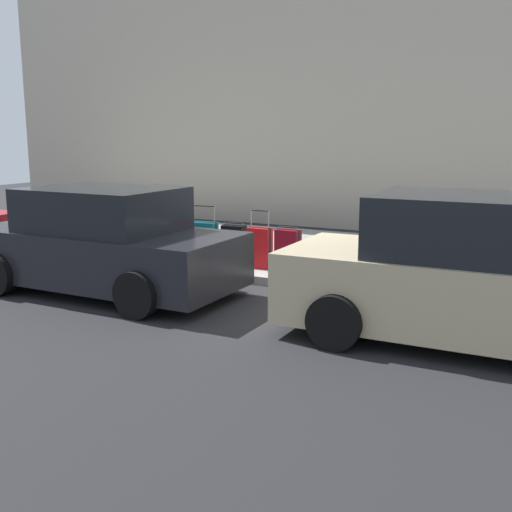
{
  "coord_description": "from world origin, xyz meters",
  "views": [
    {
      "loc": [
        -3.73,
        8.68,
        2.41
      ],
      "look_at": [
        0.28,
        0.67,
        0.63
      ],
      "focal_mm": 43.64,
      "sensor_mm": 36.0,
      "label": 1
    }
  ],
  "objects_px": {
    "suitcase_black_1": "(465,270)",
    "suitcase_teal_2": "(426,261)",
    "suitcase_red_0": "(506,270)",
    "parked_car_beige_0": "(476,277)",
    "parked_car_charcoal_1": "(104,244)",
    "fire_hydrant": "(111,229)",
    "suitcase_navy_3": "(390,259)",
    "suitcase_black_8": "(234,245)",
    "suitcase_navy_10": "(179,240)",
    "suitcase_teal_9": "(204,242)",
    "suitcase_silver_11": "(155,235)",
    "suitcase_red_7": "(260,248)",
    "suitcase_silver_4": "(352,261)",
    "suitcase_maroon_6": "(288,250)",
    "bollard_post": "(75,231)",
    "suitcase_olive_5": "(320,258)"
  },
  "relations": [
    {
      "from": "parked_car_charcoal_1",
      "to": "suitcase_olive_5",
      "type": "bearing_deg",
      "value": -142.75
    },
    {
      "from": "suitcase_red_0",
      "to": "parked_car_beige_0",
      "type": "xyz_separation_m",
      "value": [
        0.16,
        2.07,
        0.32
      ]
    },
    {
      "from": "suitcase_teal_2",
      "to": "parked_car_beige_0",
      "type": "xyz_separation_m",
      "value": [
        -0.95,
        2.01,
        0.28
      ]
    },
    {
      "from": "suitcase_teal_2",
      "to": "fire_hydrant",
      "type": "distance_m",
      "value": 6.02
    },
    {
      "from": "suitcase_silver_11",
      "to": "parked_car_beige_0",
      "type": "xyz_separation_m",
      "value": [
        -5.99,
        2.13,
        0.27
      ]
    },
    {
      "from": "suitcase_black_1",
      "to": "suitcase_teal_2",
      "type": "xyz_separation_m",
      "value": [
        0.56,
        0.05,
        0.09
      ]
    },
    {
      "from": "suitcase_teal_9",
      "to": "parked_car_charcoal_1",
      "type": "bearing_deg",
      "value": 74.94
    },
    {
      "from": "suitcase_black_8",
      "to": "suitcase_silver_11",
      "type": "relative_size",
      "value": 0.71
    },
    {
      "from": "suitcase_teal_2",
      "to": "suitcase_red_7",
      "type": "distance_m",
      "value": 2.79
    },
    {
      "from": "suitcase_navy_3",
      "to": "suitcase_black_8",
      "type": "bearing_deg",
      "value": -0.92
    },
    {
      "from": "suitcase_teal_9",
      "to": "suitcase_teal_2",
      "type": "bearing_deg",
      "value": 179.89
    },
    {
      "from": "suitcase_red_0",
      "to": "suitcase_teal_2",
      "type": "xyz_separation_m",
      "value": [
        1.12,
        0.07,
        0.03
      ]
    },
    {
      "from": "suitcase_olive_5",
      "to": "suitcase_red_7",
      "type": "height_order",
      "value": "suitcase_red_7"
    },
    {
      "from": "suitcase_navy_3",
      "to": "suitcase_silver_11",
      "type": "relative_size",
      "value": 0.87
    },
    {
      "from": "suitcase_maroon_6",
      "to": "suitcase_black_8",
      "type": "xyz_separation_m",
      "value": [
        1.06,
        -0.07,
        -0.0
      ]
    },
    {
      "from": "bollard_post",
      "to": "suitcase_navy_3",
      "type": "bearing_deg",
      "value": -179.05
    },
    {
      "from": "suitcase_navy_10",
      "to": "parked_car_beige_0",
      "type": "relative_size",
      "value": 0.2
    },
    {
      "from": "suitcase_red_0",
      "to": "suitcase_teal_2",
      "type": "bearing_deg",
      "value": 3.49
    },
    {
      "from": "suitcase_black_1",
      "to": "parked_car_charcoal_1",
      "type": "relative_size",
      "value": 0.15
    },
    {
      "from": "suitcase_olive_5",
      "to": "fire_hydrant",
      "type": "bearing_deg",
      "value": -0.27
    },
    {
      "from": "suitcase_silver_4",
      "to": "suitcase_silver_11",
      "type": "relative_size",
      "value": 0.57
    },
    {
      "from": "suitcase_black_1",
      "to": "suitcase_olive_5",
      "type": "relative_size",
      "value": 1.1
    },
    {
      "from": "suitcase_silver_4",
      "to": "fire_hydrant",
      "type": "relative_size",
      "value": 0.72
    },
    {
      "from": "suitcase_teal_2",
      "to": "suitcase_olive_5",
      "type": "height_order",
      "value": "suitcase_teal_2"
    },
    {
      "from": "suitcase_black_1",
      "to": "suitcase_teal_2",
      "type": "distance_m",
      "value": 0.57
    },
    {
      "from": "suitcase_maroon_6",
      "to": "fire_hydrant",
      "type": "height_order",
      "value": "fire_hydrant"
    },
    {
      "from": "suitcase_silver_4",
      "to": "suitcase_black_8",
      "type": "height_order",
      "value": "suitcase_black_8"
    },
    {
      "from": "suitcase_teal_9",
      "to": "suitcase_silver_11",
      "type": "distance_m",
      "value": 1.16
    },
    {
      "from": "suitcase_navy_3",
      "to": "suitcase_silver_4",
      "type": "xyz_separation_m",
      "value": [
        0.59,
        0.01,
        -0.08
      ]
    },
    {
      "from": "suitcase_teal_2",
      "to": "suitcase_black_8",
      "type": "distance_m",
      "value": 3.32
    },
    {
      "from": "suitcase_navy_3",
      "to": "suitcase_black_8",
      "type": "height_order",
      "value": "suitcase_navy_3"
    },
    {
      "from": "suitcase_olive_5",
      "to": "fire_hydrant",
      "type": "distance_m",
      "value": 4.3
    },
    {
      "from": "suitcase_silver_11",
      "to": "parked_car_charcoal_1",
      "type": "relative_size",
      "value": 0.25
    },
    {
      "from": "suitcase_red_0",
      "to": "fire_hydrant",
      "type": "height_order",
      "value": "suitcase_red_0"
    },
    {
      "from": "suitcase_black_1",
      "to": "suitcase_silver_4",
      "type": "bearing_deg",
      "value": 0.91
    },
    {
      "from": "suitcase_navy_3",
      "to": "suitcase_silver_11",
      "type": "height_order",
      "value": "suitcase_silver_11"
    },
    {
      "from": "suitcase_teal_2",
      "to": "parked_car_charcoal_1",
      "type": "relative_size",
      "value": 0.25
    },
    {
      "from": "suitcase_red_7",
      "to": "suitcase_black_8",
      "type": "distance_m",
      "value": 0.53
    },
    {
      "from": "fire_hydrant",
      "to": "suitcase_teal_2",
      "type": "bearing_deg",
      "value": 179.31
    },
    {
      "from": "suitcase_teal_9",
      "to": "suitcase_navy_10",
      "type": "distance_m",
      "value": 0.58
    },
    {
      "from": "suitcase_navy_10",
      "to": "parked_car_charcoal_1",
      "type": "relative_size",
      "value": 0.21
    },
    {
      "from": "suitcase_olive_5",
      "to": "suitcase_teal_9",
      "type": "height_order",
      "value": "suitcase_teal_9"
    },
    {
      "from": "suitcase_teal_9",
      "to": "fire_hydrant",
      "type": "distance_m",
      "value": 2.13
    },
    {
      "from": "suitcase_silver_11",
      "to": "fire_hydrant",
      "type": "xyz_separation_m",
      "value": [
        0.98,
        0.05,
        0.04
      ]
    },
    {
      "from": "parked_car_beige_0",
      "to": "parked_car_charcoal_1",
      "type": "height_order",
      "value": "parked_car_beige_0"
    },
    {
      "from": "suitcase_black_8",
      "to": "fire_hydrant",
      "type": "xyz_separation_m",
      "value": [
        2.7,
        -0.0,
        0.08
      ]
    },
    {
      "from": "suitcase_silver_11",
      "to": "parked_car_charcoal_1",
      "type": "xyz_separation_m",
      "value": [
        -0.61,
        2.13,
        0.22
      ]
    },
    {
      "from": "suitcase_navy_10",
      "to": "suitcase_silver_11",
      "type": "height_order",
      "value": "suitcase_silver_11"
    },
    {
      "from": "suitcase_teal_9",
      "to": "suitcase_navy_10",
      "type": "xyz_separation_m",
      "value": [
        0.58,
        -0.05,
        -0.02
      ]
    },
    {
      "from": "suitcase_silver_11",
      "to": "fire_hydrant",
      "type": "bearing_deg",
      "value": 3.15
    }
  ]
}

